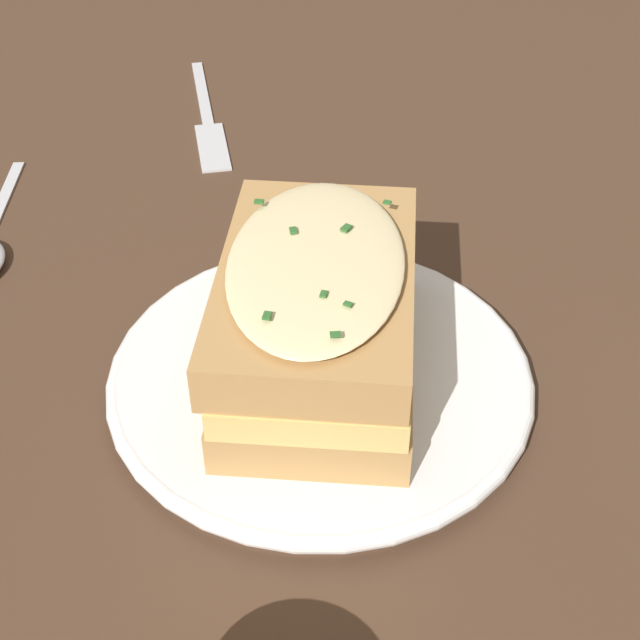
% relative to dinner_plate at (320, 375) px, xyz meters
% --- Properties ---
extents(ground_plane, '(2.40, 2.40, 0.00)m').
position_rel_dinner_plate_xyz_m(ground_plane, '(0.01, 0.00, -0.01)').
color(ground_plane, '#473021').
extents(dinner_plate, '(0.23, 0.23, 0.02)m').
position_rel_dinner_plate_xyz_m(dinner_plate, '(0.00, 0.00, 0.00)').
color(dinner_plate, white).
rests_on(dinner_plate, ground_plane).
extents(sandwich, '(0.12, 0.17, 0.08)m').
position_rel_dinner_plate_xyz_m(sandwich, '(0.00, 0.00, 0.04)').
color(sandwich, '#B2844C').
rests_on(sandwich, dinner_plate).
extents(fork, '(0.03, 0.19, 0.00)m').
position_rel_dinner_plate_xyz_m(fork, '(0.06, -0.30, -0.01)').
color(fork, silver).
rests_on(fork, ground_plane).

